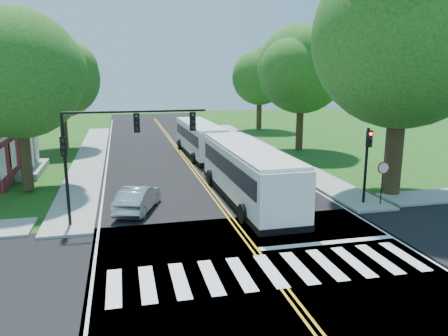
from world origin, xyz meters
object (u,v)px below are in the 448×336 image
object	(u,v)px
signal_nw	(113,140)
bus_lead	(248,172)
dark_sedan	(250,152)
signal_ne	(367,156)
suv	(271,169)
bus_follow	(200,138)
hatchback	(138,198)

from	to	relation	value
signal_nw	bus_lead	size ratio (longest dim) A/B	0.56
bus_lead	dark_sedan	world-z (taller)	bus_lead
signal_nw	dark_sedan	size ratio (longest dim) A/B	1.73
signal_ne	dark_sedan	world-z (taller)	signal_ne
bus_lead	suv	bearing A→B (deg)	-123.36
dark_sedan	bus_follow	bearing A→B (deg)	-19.68
bus_follow	suv	size ratio (longest dim) A/B	2.40
suv	signal_nw	bearing A→B (deg)	32.79
hatchback	suv	size ratio (longest dim) A/B	0.90
bus_lead	bus_follow	size ratio (longest dim) A/B	1.09
signal_nw	suv	world-z (taller)	signal_nw
bus_lead	hatchback	size ratio (longest dim) A/B	2.90
signal_ne	dark_sedan	xyz separation A→B (m)	(-2.52, 14.86, -2.35)
hatchback	dark_sedan	bearing A→B (deg)	-109.47
bus_follow	hatchback	world-z (taller)	bus_follow
bus_follow	dark_sedan	distance (m)	5.00
suv	bus_follow	bearing A→B (deg)	-72.92
signal_nw	hatchback	distance (m)	4.25
suv	dark_sedan	bearing A→B (deg)	-96.79
signal_nw	dark_sedan	distance (m)	19.19
signal_ne	bus_follow	bearing A→B (deg)	110.59
signal_ne	bus_follow	xyz separation A→B (m)	(-6.60, 17.57, -1.36)
bus_lead	dark_sedan	size ratio (longest dim) A/B	3.10
signal_ne	bus_lead	distance (m)	6.96
bus_lead	suv	size ratio (longest dim) A/B	2.62
bus_lead	suv	world-z (taller)	bus_lead
signal_ne	hatchback	size ratio (longest dim) A/B	0.99
bus_follow	dark_sedan	size ratio (longest dim) A/B	2.83
bus_follow	hatchback	xyz separation A→B (m)	(-6.35, -15.68, -0.86)
signal_ne	dark_sedan	distance (m)	15.26
signal_nw	bus_follow	bearing A→B (deg)	67.03
signal_ne	bus_follow	distance (m)	18.82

